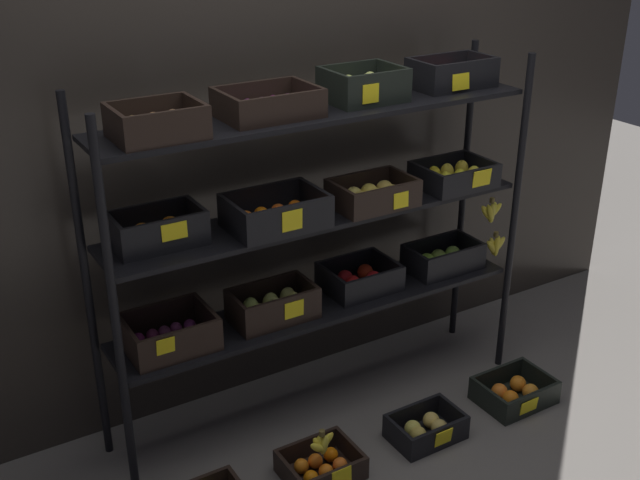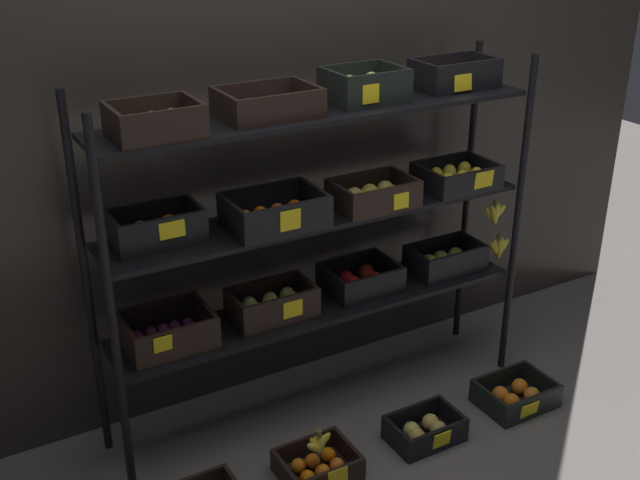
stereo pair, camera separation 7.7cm
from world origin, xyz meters
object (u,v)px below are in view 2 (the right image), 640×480
Objects in this scene: crate_ground_tangerine at (318,466)px; crate_ground_apple_gold at (425,430)px; display_rack at (323,211)px; banana_bunch_loose at (319,444)px; crate_ground_orange at (516,395)px.

crate_ground_apple_gold is at bearing -3.54° from crate_ground_tangerine.
display_rack is at bearing 119.36° from crate_ground_apple_gold.
crate_ground_orange is at bearing -1.73° from banana_bunch_loose.
display_rack is 0.93m from banana_bunch_loose.
crate_ground_tangerine is at bearing 176.46° from crate_ground_apple_gold.
banana_bunch_loose reaches higher than crate_ground_apple_gold.
crate_ground_apple_gold is 0.93× the size of crate_ground_orange.
crate_ground_orange is at bearing -30.18° from display_rack.
display_rack is at bearing 149.82° from crate_ground_orange.
crate_ground_apple_gold is (0.50, -0.03, 0.01)m from crate_ground_tangerine.
display_rack is 6.52× the size of crate_ground_tangerine.
display_rack is 5.95× the size of crate_ground_orange.
crate_ground_tangerine is 1.01m from crate_ground_orange.
banana_bunch_loose reaches higher than crate_ground_tangerine.
banana_bunch_loose is at bearing 176.59° from crate_ground_apple_gold.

